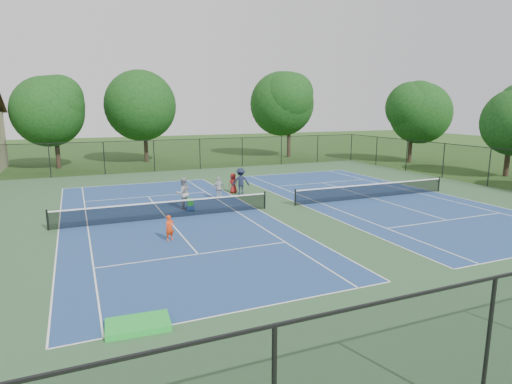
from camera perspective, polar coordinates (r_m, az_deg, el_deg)
name	(u,v)px	position (r m, az deg, el deg)	size (l,w,h in m)	color
ground	(280,207)	(26.46, 3.24, -2.03)	(140.00, 140.00, 0.00)	#234716
court_pad	(280,207)	(26.46, 3.24, -2.03)	(36.00, 36.00, 0.01)	#335932
tennis_court_left	(167,217)	(24.25, -11.79, -3.26)	(12.00, 23.83, 1.07)	navy
tennis_court_right	(372,197)	(30.14, 15.26, -0.59)	(12.00, 23.83, 1.07)	navy
perimeter_fence	(280,182)	(26.14, 3.28, 1.39)	(36.08, 36.08, 3.02)	black
tree_back_a	(54,107)	(47.10, -25.38, 10.14)	(6.80, 6.80, 9.15)	#2D2116
tree_back_b	(144,102)	(49.64, -14.74, 11.49)	(7.60, 7.60, 10.03)	#2D2116
tree_back_d	(289,101)	(53.05, 4.47, 12.03)	(7.80, 7.80, 10.37)	#2D2116
tree_side_e	(413,110)	(50.61, 20.16, 10.28)	(6.60, 6.60, 8.87)	#2D2116
tree_side_f	(512,117)	(44.01, 30.97, 8.60)	(5.80, 5.80, 8.12)	#2D2116
child_player	(170,228)	(20.16, -11.43, -4.73)	(0.44, 0.29, 1.20)	#F33F10
instructor	(183,193)	(26.21, -9.68, -0.16)	(0.93, 0.73, 1.92)	#9B9A9D
bystander_a	(219,188)	(28.72, -5.00, 0.56)	(0.90, 0.37, 1.53)	silver
bystander_b	(241,181)	(30.09, -2.05, 1.43)	(1.22, 0.70, 1.89)	#192037
bystander_c	(233,183)	(30.61, -3.06, 1.17)	(0.71, 0.46, 1.45)	maroon
ball_crate	(190,208)	(25.76, -8.74, -2.14)	(0.41, 0.33, 0.33)	navy
ball_hopper	(190,202)	(25.68, -8.76, -1.34)	(0.34, 0.28, 0.41)	green
green_tarp	(138,325)	(12.93, -15.47, -16.69)	(1.75, 1.05, 0.18)	green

